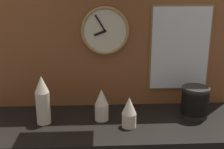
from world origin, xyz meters
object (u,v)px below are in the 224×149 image
(cup_stack_center_right, at_px, (129,112))
(menu_board, at_px, (180,49))
(cup_stack_center, at_px, (102,105))
(bowl_stack_far_right, at_px, (195,101))
(wall_clock, at_px, (105,31))
(cup_stack_left, at_px, (43,100))

(cup_stack_center_right, height_order, menu_board, menu_board)
(cup_stack_center, distance_m, bowl_stack_far_right, 0.57)
(cup_stack_center_right, xyz_separation_m, wall_clock, (-0.12, 0.31, 0.42))
(cup_stack_center_right, height_order, wall_clock, wall_clock)
(cup_stack_center_right, relative_size, menu_board, 0.32)
(menu_board, bearing_deg, cup_stack_center, -157.01)
(cup_stack_center_right, bearing_deg, wall_clock, 111.98)
(cup_stack_left, bearing_deg, menu_board, 15.84)
(cup_stack_center, bearing_deg, cup_stack_left, -176.00)
(bowl_stack_far_right, bearing_deg, cup_stack_center_right, -164.43)
(cup_stack_center, bearing_deg, wall_clock, 82.04)
(cup_stack_center, bearing_deg, cup_stack_center_right, -32.48)
(cup_stack_left, xyz_separation_m, wall_clock, (0.37, 0.23, 0.36))
(wall_clock, xyz_separation_m, menu_board, (0.49, 0.01, -0.12))
(cup_stack_center, xyz_separation_m, bowl_stack_far_right, (0.57, 0.02, 0.00))
(cup_stack_center_right, height_order, bowl_stack_far_right, bowl_stack_far_right)
(cup_stack_center, distance_m, menu_board, 0.63)
(cup_stack_left, relative_size, menu_board, 0.51)
(cup_stack_center, relative_size, cup_stack_center_right, 1.09)
(cup_stack_left, xyz_separation_m, cup_stack_center_right, (0.49, -0.07, -0.05))
(cup_stack_center, bearing_deg, bowl_stack_far_right, 1.82)
(bowl_stack_far_right, bearing_deg, cup_stack_center, -178.18)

